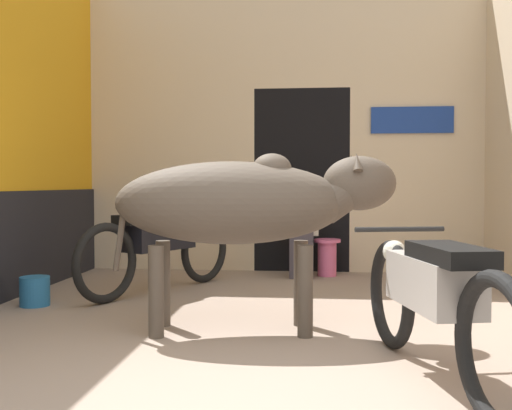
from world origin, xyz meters
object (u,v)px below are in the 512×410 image
Objects in this scene: motorcycle_near at (433,297)px; shopkeeper_seated at (302,222)px; plastic_stool at (327,256)px; bucket at (35,291)px; motorcycle_far at (160,244)px; cow at (247,203)px.

shopkeeper_seated reaches higher than motorcycle_near.
bucket is (-2.62, -2.00, -0.10)m from plastic_stool.
motorcycle_far reaches higher than plastic_stool.
bucket is (-0.93, -0.77, -0.35)m from motorcycle_far.
cow is 2.26m from bucket.
motorcycle_far is (-2.20, 2.50, 0.01)m from motorcycle_near.
plastic_stool is 3.29m from bucket.
motorcycle_far is 1.79m from shopkeeper_seated.
shopkeeper_seated is at bearing 82.52° from cow.
motorcycle_far is at bearing 131.31° from motorcycle_near.
bucket is at bearing 160.05° from cow.
motorcycle_far is at bearing -144.13° from plastic_stool.
cow reaches higher than motorcycle_near.
motorcycle_near is at bearing -28.90° from bucket.
shopkeeper_seated is (0.34, 2.61, -0.31)m from cow.
motorcycle_near is at bearing -82.24° from plastic_stool.
shopkeeper_seated is at bearing 102.52° from motorcycle_near.
bucket is (-1.98, 0.72, -0.81)m from cow.
plastic_stool is (1.69, 1.22, -0.25)m from motorcycle_far.
plastic_stool is (0.30, 0.11, -0.40)m from shopkeeper_seated.
cow is at bearing 138.67° from motorcycle_near.
motorcycle_far reaches higher than bucket.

